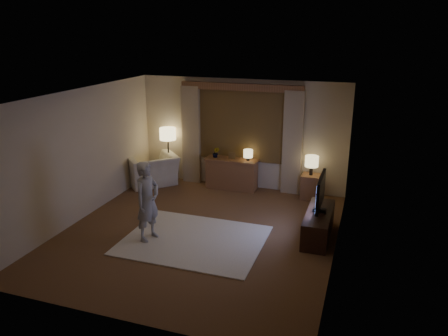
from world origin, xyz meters
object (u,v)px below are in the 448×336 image
at_px(tv_stand, 318,224).
at_px(person, 147,201).
at_px(side_table, 310,187).
at_px(armchair, 152,170).
at_px(sideboard, 232,174).

height_order(tv_stand, person, person).
relative_size(side_table, tv_stand, 0.40).
relative_size(armchair, person, 0.79).
xyz_separation_m(tv_stand, person, (-2.91, -1.11, 0.50)).
relative_size(tv_stand, person, 0.95).
bearing_deg(tv_stand, sideboard, 139.88).
bearing_deg(sideboard, person, -101.24).
height_order(side_table, tv_stand, side_table).
xyz_separation_m(sideboard, person, (-0.61, -3.05, 0.40)).
xyz_separation_m(sideboard, side_table, (1.88, -0.05, -0.07)).
distance_m(sideboard, person, 3.13).
bearing_deg(side_table, sideboard, 178.48).
relative_size(side_table, person, 0.38).
height_order(armchair, tv_stand, armchair).
distance_m(armchair, tv_stand, 4.55).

